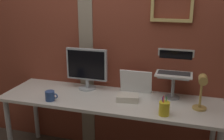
{
  "coord_description": "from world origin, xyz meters",
  "views": [
    {
      "loc": [
        0.79,
        -2.17,
        1.71
      ],
      "look_at": [
        0.11,
        0.13,
        0.97
      ],
      "focal_mm": 42.2,
      "sensor_mm": 36.0,
      "label": 1
    }
  ],
  "objects_px": {
    "whiteboard_panel": "(136,82)",
    "coffee_mug": "(50,96)",
    "monitor": "(87,66)",
    "laptop": "(175,67)",
    "desk_lamp": "(202,89)",
    "pen_cup": "(164,108)"
  },
  "relations": [
    {
      "from": "whiteboard_panel",
      "to": "coffee_mug",
      "type": "height_order",
      "value": "whiteboard_panel"
    },
    {
      "from": "monitor",
      "to": "laptop",
      "type": "relative_size",
      "value": 1.27
    },
    {
      "from": "desk_lamp",
      "to": "pen_cup",
      "type": "distance_m",
      "value": 0.35
    },
    {
      "from": "desk_lamp",
      "to": "coffee_mug",
      "type": "relative_size",
      "value": 2.67
    },
    {
      "from": "laptop",
      "to": "pen_cup",
      "type": "height_order",
      "value": "laptop"
    },
    {
      "from": "laptop",
      "to": "coffee_mug",
      "type": "relative_size",
      "value": 2.69
    },
    {
      "from": "whiteboard_panel",
      "to": "pen_cup",
      "type": "height_order",
      "value": "whiteboard_panel"
    },
    {
      "from": "desk_lamp",
      "to": "pen_cup",
      "type": "xyz_separation_m",
      "value": [
        -0.28,
        -0.15,
        -0.15
      ]
    },
    {
      "from": "laptop",
      "to": "coffee_mug",
      "type": "bearing_deg",
      "value": -157.35
    },
    {
      "from": "monitor",
      "to": "desk_lamp",
      "type": "relative_size",
      "value": 1.28
    },
    {
      "from": "whiteboard_panel",
      "to": "desk_lamp",
      "type": "relative_size",
      "value": 0.94
    },
    {
      "from": "whiteboard_panel",
      "to": "pen_cup",
      "type": "relative_size",
      "value": 1.83
    },
    {
      "from": "whiteboard_panel",
      "to": "pen_cup",
      "type": "bearing_deg",
      "value": -51.97
    },
    {
      "from": "laptop",
      "to": "whiteboard_panel",
      "type": "distance_m",
      "value": 0.4
    },
    {
      "from": "monitor",
      "to": "pen_cup",
      "type": "bearing_deg",
      "value": -24.95
    },
    {
      "from": "laptop",
      "to": "coffee_mug",
      "type": "height_order",
      "value": "laptop"
    },
    {
      "from": "laptop",
      "to": "coffee_mug",
      "type": "distance_m",
      "value": 1.19
    },
    {
      "from": "monitor",
      "to": "whiteboard_panel",
      "type": "height_order",
      "value": "monitor"
    },
    {
      "from": "coffee_mug",
      "to": "laptop",
      "type": "bearing_deg",
      "value": 22.65
    },
    {
      "from": "monitor",
      "to": "laptop",
      "type": "distance_m",
      "value": 0.87
    },
    {
      "from": "whiteboard_panel",
      "to": "coffee_mug",
      "type": "distance_m",
      "value": 0.83
    },
    {
      "from": "laptop",
      "to": "desk_lamp",
      "type": "bearing_deg",
      "value": -51.24
    }
  ]
}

